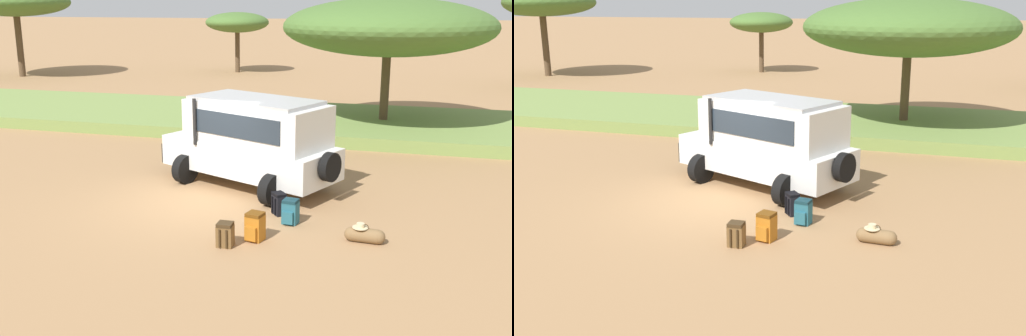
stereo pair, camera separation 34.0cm
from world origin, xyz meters
TOP-DOWN VIEW (x-y plane):
  - ground_plane at (0.00, 0.00)m, footprint 320.00×320.00m
  - grass_bank at (0.00, 10.16)m, footprint 120.00×7.00m
  - safari_vehicle at (0.88, 1.84)m, footprint 5.37×3.85m
  - backpack_beside_front_wheel at (1.98, -1.90)m, footprint 0.41×0.47m
  - backpack_cluster_center at (1.47, -2.36)m, footprint 0.33×0.41m
  - backpack_near_rear_wheel at (2.50, -0.74)m, footprint 0.38×0.44m
  - backpack_outermost at (2.12, -0.20)m, footprint 0.45×0.45m
  - duffel_bag_low_black_case at (4.24, -1.41)m, footprint 0.86×0.35m
  - acacia_tree_far_left at (-20.78, 21.70)m, footprint 6.89×7.43m
  - acacia_tree_left_mid at (-7.47, 27.88)m, footprint 4.43×4.65m
  - acacia_tree_centre_back at (3.86, 10.27)m, footprint 7.94×8.47m

SIDE VIEW (x-z plane):
  - ground_plane at x=0.00m, z-range 0.00..0.00m
  - duffel_bag_low_black_case at x=4.24m, z-range -0.04..0.37m
  - grass_bank at x=0.00m, z-range 0.00..0.44m
  - backpack_cluster_center at x=1.47m, z-range -0.01..0.51m
  - backpack_outermost at x=2.12m, z-range -0.01..0.53m
  - backpack_near_rear_wheel at x=2.50m, z-range -0.01..0.57m
  - backpack_beside_front_wheel at x=1.98m, z-range -0.01..0.61m
  - safari_vehicle at x=0.88m, z-range 0.07..2.51m
  - acacia_tree_left_mid at x=-7.47m, z-range 1.36..5.54m
  - acacia_tree_centre_back at x=3.86m, z-range 1.44..6.50m
  - acacia_tree_far_left at x=-20.78m, z-range 1.94..7.68m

